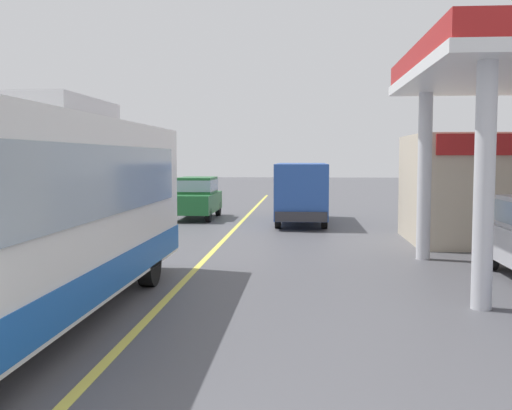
% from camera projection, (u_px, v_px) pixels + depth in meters
% --- Properties ---
extents(ground, '(120.00, 120.00, 0.00)m').
position_uv_depth(ground, '(237.00, 226.00, 24.36)').
color(ground, '#4C4C51').
extents(lane_divider_stripe, '(0.16, 50.00, 0.01)m').
position_uv_depth(lane_divider_stripe, '(220.00, 243.00, 19.39)').
color(lane_divider_stripe, '#D8CC4C').
rests_on(lane_divider_stripe, ground).
extents(coach_bus_main, '(2.60, 11.04, 3.69)m').
position_uv_depth(coach_bus_main, '(26.00, 220.00, 9.64)').
color(coach_bus_main, white).
rests_on(coach_bus_main, ground).
extents(minibus_opposing_lane, '(2.04, 6.13, 2.44)m').
position_uv_depth(minibus_opposing_lane, '(301.00, 187.00, 25.37)').
color(minibus_opposing_lane, '#264C9E').
rests_on(minibus_opposing_lane, ground).
extents(car_trailing_behind_bus, '(1.70, 4.20, 1.82)m').
position_uv_depth(car_trailing_behind_bus, '(197.00, 196.00, 27.26)').
color(car_trailing_behind_bus, '#1E602D').
rests_on(car_trailing_behind_bus, ground).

